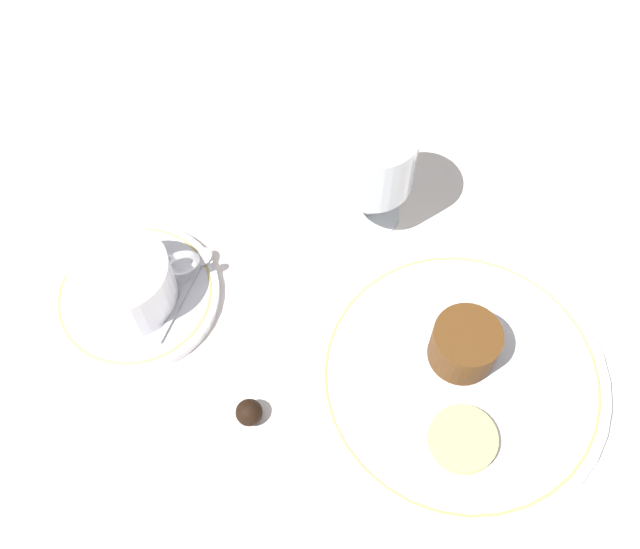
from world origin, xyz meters
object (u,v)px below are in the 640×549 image
at_px(coffee_cup, 125,281).
at_px(dessert_cake, 461,346).
at_px(wine_glass, 374,162).
at_px(fork, 621,302).
at_px(dinner_plate, 461,378).

relative_size(coffee_cup, dessert_cake, 1.90).
relative_size(wine_glass, dessert_cake, 2.11).
bearing_deg(fork, coffee_cup, 159.31).
height_order(dinner_plate, fork, dinner_plate).
xyz_separation_m(coffee_cup, wine_glass, (0.25, 0.01, 0.05)).
bearing_deg(coffee_cup, dinner_plate, -35.45).
bearing_deg(dinner_plate, coffee_cup, 144.55).
bearing_deg(coffee_cup, dessert_cake, -32.06).
bearing_deg(dinner_plate, dessert_cake, 77.10).
bearing_deg(coffee_cup, wine_glass, 3.37).
bearing_deg(fork, dinner_plate, -174.31).
bearing_deg(wine_glass, dinner_plate, -87.59).
height_order(wine_glass, dessert_cake, wine_glass).
distance_m(dinner_plate, fork, 0.18).
relative_size(wine_glass, fork, 0.65).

